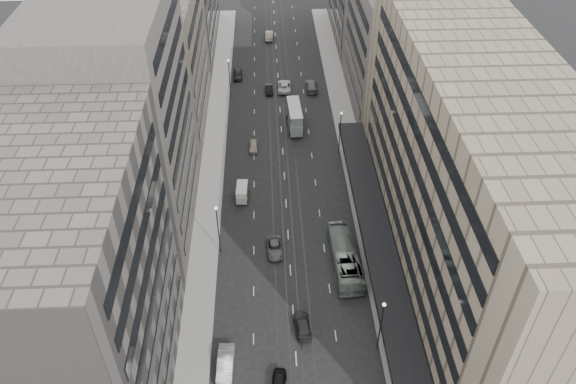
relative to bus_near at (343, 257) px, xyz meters
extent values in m
plane|color=black|center=(-7.20, -8.50, -1.68)|extent=(220.00, 220.00, 0.00)
cube|color=gray|center=(4.80, 29.00, -1.60)|extent=(4.00, 125.00, 0.15)
cube|color=gray|center=(-19.20, 29.00, -1.60)|extent=(4.00, 125.00, 0.15)
cube|color=gray|center=(14.30, -0.50, 13.32)|extent=(15.00, 60.00, 30.00)
cube|color=black|center=(4.80, -0.50, 2.32)|extent=(4.40, 60.00, 0.50)
cube|color=#49433F|center=(14.30, 43.50, 10.32)|extent=(15.00, 28.00, 24.00)
cube|color=#645F5A|center=(-28.70, -16.50, 13.32)|extent=(15.00, 28.00, 30.00)
cube|color=#49433F|center=(-28.70, 10.50, 15.32)|extent=(15.00, 26.00, 34.00)
cube|color=#716658|center=(-28.70, 37.50, 10.82)|extent=(15.00, 28.00, 25.00)
cylinder|color=#262628|center=(2.50, -13.50, 2.32)|extent=(0.16, 0.16, 8.00)
sphere|color=silver|center=(2.50, -13.50, 6.42)|extent=(0.44, 0.44, 0.44)
cylinder|color=#262628|center=(2.50, 26.50, 2.32)|extent=(0.16, 0.16, 8.00)
sphere|color=silver|center=(2.50, 26.50, 6.42)|extent=(0.44, 0.44, 0.44)
cylinder|color=#262628|center=(-16.90, 3.50, 2.32)|extent=(0.16, 0.16, 8.00)
sphere|color=silver|center=(-16.90, 3.50, 6.42)|extent=(0.44, 0.44, 0.44)
cylinder|color=#262628|center=(-16.90, 46.50, 2.32)|extent=(0.16, 0.16, 8.00)
sphere|color=silver|center=(-16.90, 46.50, 6.42)|extent=(0.44, 0.44, 0.44)
imported|color=gray|center=(0.00, 0.00, 0.00)|extent=(3.22, 12.14, 3.36)
imported|color=gray|center=(0.52, -0.44, -0.14)|extent=(3.51, 11.24, 3.08)
cube|color=gray|center=(-4.74, 35.08, -0.21)|extent=(2.60, 8.13, 2.05)
cube|color=gray|center=(-4.74, 35.08, 1.71)|extent=(2.54, 7.81, 1.79)
cube|color=silver|center=(-4.74, 35.08, 2.66)|extent=(2.60, 8.13, 0.11)
cylinder|color=black|center=(-5.72, 32.14, -1.23)|extent=(0.29, 0.90, 0.89)
cylinder|color=black|center=(-3.49, 32.24, -1.23)|extent=(0.29, 0.90, 0.89)
cylinder|color=black|center=(-5.99, 37.92, -1.23)|extent=(0.29, 0.90, 0.89)
cylinder|color=black|center=(-3.76, 38.02, -1.23)|extent=(0.29, 0.90, 0.89)
cube|color=#B4AFA3|center=(-14.01, 15.01, -0.80)|extent=(1.86, 3.84, 1.16)
cube|color=silver|center=(-14.01, 15.01, 0.24)|extent=(1.82, 3.77, 0.91)
cylinder|color=black|center=(-14.91, 13.81, -1.38)|extent=(0.20, 0.61, 0.60)
cylinder|color=black|center=(-13.21, 13.73, -1.38)|extent=(0.20, 0.61, 0.60)
cylinder|color=black|center=(-14.80, 16.30, -1.38)|extent=(0.20, 0.61, 0.60)
cylinder|color=black|center=(-13.11, 16.22, -1.38)|extent=(0.20, 0.61, 0.60)
imported|color=#B7B7B3|center=(-15.37, -15.36, -0.83)|extent=(2.00, 5.24, 1.70)
imported|color=#58585A|center=(-9.22, 3.18, -1.02)|extent=(2.50, 4.90, 1.33)
imported|color=black|center=(-6.20, -10.22, -1.00)|extent=(2.34, 4.85, 1.36)
imported|color=#A69D89|center=(-12.30, 28.36, -1.02)|extent=(1.65, 3.92, 1.32)
imported|color=black|center=(-9.22, 48.42, -1.01)|extent=(1.60, 4.14, 1.35)
imported|color=silver|center=(-6.06, 49.31, -0.89)|extent=(2.75, 5.75, 1.58)
imported|color=#565759|center=(-0.55, 49.10, -0.86)|extent=(2.30, 5.66, 1.64)
imported|color=#252527|center=(-15.70, 54.93, -0.87)|extent=(2.04, 4.79, 1.61)
imported|color=#9F9284|center=(-8.69, 74.05, -0.83)|extent=(2.02, 5.21, 1.69)
camera|label=1|loc=(-9.85, -52.68, 55.23)|focal=35.00mm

